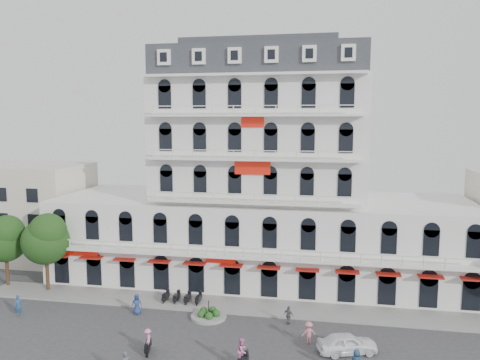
# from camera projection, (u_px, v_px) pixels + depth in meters

# --- Properties ---
(ground) EXTENTS (120.00, 120.00, 0.00)m
(ground) POSITION_uv_depth(u_px,v_px,m) (228.00, 353.00, 35.39)
(ground) COLOR #38383A
(ground) RESTS_ON ground
(sidewalk) EXTENTS (53.00, 4.00, 0.16)m
(sidewalk) POSITION_uv_depth(u_px,v_px,m) (247.00, 306.00, 44.16)
(sidewalk) COLOR gray
(sidewalk) RESTS_ON ground
(main_building) EXTENTS (45.00, 15.00, 25.80)m
(main_building) POSITION_uv_depth(u_px,v_px,m) (261.00, 189.00, 51.69)
(main_building) COLOR silver
(main_building) RESTS_ON ground
(flank_building_west) EXTENTS (14.00, 10.00, 12.00)m
(flank_building_west) POSITION_uv_depth(u_px,v_px,m) (29.00, 212.00, 59.48)
(flank_building_west) COLOR beige
(flank_building_west) RESTS_ON ground
(traffic_island) EXTENTS (3.20, 3.20, 1.60)m
(traffic_island) POSITION_uv_depth(u_px,v_px,m) (209.00, 315.00, 41.75)
(traffic_island) COLOR gray
(traffic_island) RESTS_ON ground
(parked_scooter_row) EXTENTS (4.40, 1.80, 1.10)m
(parked_scooter_row) POSITION_uv_depth(u_px,v_px,m) (182.00, 303.00, 45.11)
(parked_scooter_row) COLOR black
(parked_scooter_row) RESTS_ON ground
(tree_west_outer) EXTENTS (4.50, 4.48, 7.76)m
(tree_west_outer) POSITION_uv_depth(u_px,v_px,m) (5.00, 237.00, 49.07)
(tree_west_outer) COLOR #382314
(tree_west_outer) RESTS_ON ground
(tree_west_inner) EXTENTS (4.76, 4.76, 8.25)m
(tree_west_inner) POSITION_uv_depth(u_px,v_px,m) (46.00, 237.00, 47.65)
(tree_west_inner) COLOR #382314
(tree_west_inner) RESTS_ON ground
(parked_car) EXTENTS (4.86, 3.10, 1.54)m
(parked_car) POSITION_uv_depth(u_px,v_px,m) (347.00, 343.00, 35.37)
(parked_car) COLOR white
(parked_car) RESTS_ON ground
(rider_southwest) EXTENTS (0.91, 1.67, 2.33)m
(rider_southwest) POSITION_uv_depth(u_px,v_px,m) (242.00, 353.00, 33.02)
(rider_southwest) COLOR black
(rider_southwest) RESTS_ON ground
(rider_center) EXTENTS (0.75, 1.69, 1.96)m
(rider_center) POSITION_uv_depth(u_px,v_px,m) (148.00, 341.00, 35.26)
(rider_center) COLOR black
(rider_center) RESTS_ON ground
(pedestrian_left) EXTENTS (1.03, 0.79, 1.88)m
(pedestrian_left) POSITION_uv_depth(u_px,v_px,m) (137.00, 304.00, 42.46)
(pedestrian_left) COLOR navy
(pedestrian_left) RESTS_ON ground
(pedestrian_mid) EXTENTS (1.04, 0.79, 1.64)m
(pedestrian_mid) POSITION_uv_depth(u_px,v_px,m) (289.00, 315.00, 40.31)
(pedestrian_mid) COLOR #5A5860
(pedestrian_mid) RESTS_ON ground
(pedestrian_right) EXTENTS (1.32, 1.02, 1.80)m
(pedestrian_right) POSITION_uv_depth(u_px,v_px,m) (309.00, 333.00, 36.86)
(pedestrian_right) COLOR #D3707C
(pedestrian_right) RESTS_ON ground
(pedestrian_far) EXTENTS (0.83, 0.75, 1.91)m
(pedestrian_far) POSITION_uv_depth(u_px,v_px,m) (18.00, 306.00, 42.10)
(pedestrian_far) COLOR navy
(pedestrian_far) RESTS_ON ground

